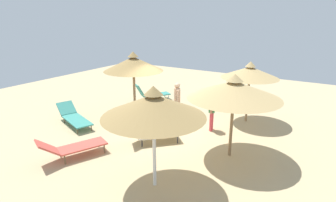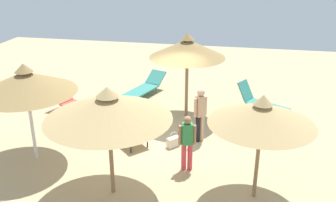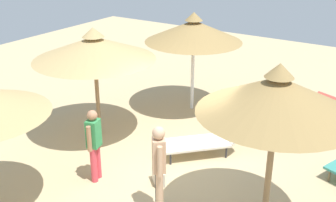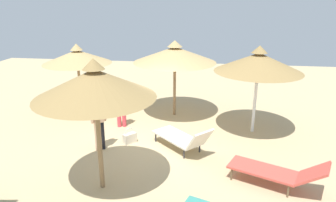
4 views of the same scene
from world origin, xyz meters
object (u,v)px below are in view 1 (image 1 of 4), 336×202
(lounge_chair_near_right, at_px, (151,93))
(lounge_chair_front, at_px, (74,117))
(parasol_umbrella_near_left, at_px, (154,106))
(handbag, at_px, (179,125))
(parasol_umbrella_far_left, at_px, (250,72))
(person_standing_center, at_px, (212,110))
(parasol_umbrella_far_right, at_px, (133,64))
(lounge_chair_edge, at_px, (72,147))
(lounge_chair_back, at_px, (151,133))
(parasol_umbrella_center, at_px, (234,90))
(person_standing_far_right, at_px, (177,100))

(lounge_chair_near_right, relative_size, lounge_chair_front, 0.78)
(parasol_umbrella_near_left, distance_m, handbag, 4.34)
(parasol_umbrella_near_left, height_order, lounge_chair_front, parasol_umbrella_near_left)
(parasol_umbrella_far_left, relative_size, lounge_chair_near_right, 1.36)
(parasol_umbrella_near_left, bearing_deg, lounge_chair_near_right, 35.92)
(lounge_chair_front, height_order, person_standing_center, person_standing_center)
(parasol_umbrella_far_right, bearing_deg, lounge_chair_edge, -171.95)
(parasol_umbrella_far_right, height_order, handbag, parasol_umbrella_far_right)
(parasol_umbrella_far_left, relative_size, lounge_chair_back, 1.42)
(parasol_umbrella_far_left, xyz_separation_m, handbag, (-2.27, 1.98, -1.93))
(lounge_chair_edge, bearing_deg, person_standing_center, -32.86)
(lounge_chair_edge, bearing_deg, parasol_umbrella_center, -56.04)
(parasol_umbrella_far_left, bearing_deg, lounge_chair_back, 150.08)
(person_standing_center, height_order, handbag, person_standing_center)
(parasol_umbrella_far_left, relative_size, handbag, 5.35)
(lounge_chair_edge, height_order, handbag, lounge_chair_edge)
(lounge_chair_front, bearing_deg, parasol_umbrella_near_left, -108.61)
(parasol_umbrella_center, height_order, lounge_chair_near_right, parasol_umbrella_center)
(parasol_umbrella_center, bearing_deg, lounge_chair_edge, 123.96)
(person_standing_center, xyz_separation_m, person_standing_far_right, (0.14, 1.62, 0.09))
(parasol_umbrella_center, height_order, lounge_chair_edge, parasol_umbrella_center)
(parasol_umbrella_center, relative_size, parasol_umbrella_far_right, 0.98)
(parasol_umbrella_far_left, bearing_deg, parasol_umbrella_near_left, 173.69)
(lounge_chair_near_right, distance_m, person_standing_far_right, 3.22)
(lounge_chair_edge, xyz_separation_m, lounge_chair_front, (1.92, 2.21, -0.06))
(lounge_chair_edge, distance_m, lounge_chair_front, 2.93)
(parasol_umbrella_far_right, bearing_deg, lounge_chair_back, -128.92)
(parasol_umbrella_near_left, relative_size, lounge_chair_edge, 1.26)
(lounge_chair_back, distance_m, lounge_chair_near_right, 4.99)
(person_standing_far_right, bearing_deg, lounge_chair_front, 126.96)
(parasol_umbrella_far_right, distance_m, lounge_chair_back, 3.24)
(parasol_umbrella_center, relative_size, parasol_umbrella_far_left, 1.11)
(lounge_chair_edge, bearing_deg, handbag, -23.86)
(parasol_umbrella_center, relative_size, lounge_chair_near_right, 1.52)
(person_standing_far_right, bearing_deg, parasol_umbrella_far_right, 111.10)
(lounge_chair_back, relative_size, person_standing_center, 1.18)
(handbag, bearing_deg, lounge_chair_back, 171.78)
(parasol_umbrella_far_right, distance_m, parasol_umbrella_far_left, 4.74)
(parasol_umbrella_center, height_order, parasol_umbrella_far_right, parasol_umbrella_far_right)
(person_standing_center, bearing_deg, lounge_chair_near_right, 65.16)
(lounge_chair_back, relative_size, lounge_chair_near_right, 0.96)
(parasol_umbrella_near_left, bearing_deg, lounge_chair_edge, 93.17)
(parasol_umbrella_center, relative_size, lounge_chair_back, 1.58)
(lounge_chair_back, bearing_deg, person_standing_far_right, 6.83)
(parasol_umbrella_far_left, bearing_deg, handbag, 138.91)
(parasol_umbrella_far_right, xyz_separation_m, lounge_chair_near_right, (2.48, 0.90, -1.98))
(parasol_umbrella_far_right, height_order, lounge_chair_back, parasol_umbrella_far_right)
(parasol_umbrella_far_left, xyz_separation_m, lounge_chair_edge, (-6.03, 3.64, -1.70))
(person_standing_far_right, bearing_deg, handbag, -144.64)
(parasol_umbrella_far_left, distance_m, lounge_chair_near_right, 5.36)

